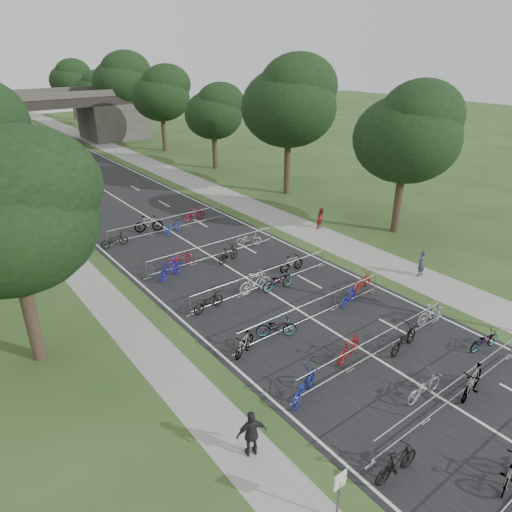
{
  "coord_description": "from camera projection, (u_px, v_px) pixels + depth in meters",
  "views": [
    {
      "loc": [
        -13.89,
        -2.5,
        12.24
      ],
      "look_at": [
        0.86,
        16.76,
        1.1
      ],
      "focal_mm": 32.0,
      "sensor_mm": 36.0,
      "label": 1
    }
  ],
  "objects": [
    {
      "name": "bike_17",
      "position": [
        255.0,
        282.0,
        24.75
      ],
      "size": [
        2.05,
        0.71,
        1.21
      ],
      "primitive_type": "imported",
      "rotation": [
        0.0,
        0.0,
        1.5
      ],
      "color": "#B0AFB7",
      "rests_on": "ground"
    },
    {
      "name": "pedestrian_b",
      "position": [
        321.0,
        218.0,
        33.58
      ],
      "size": [
        0.87,
        0.75,
        1.54
      ],
      "primitive_type": "imported",
      "rotation": [
        0.0,
        0.0,
        0.25
      ],
      "color": "maroon",
      "rests_on": "ground"
    },
    {
      "name": "tree_right_1",
      "position": [
        290.0,
        103.0,
        38.68
      ],
      "size": [
        8.18,
        8.18,
        12.47
      ],
      "color": "#33261C",
      "rests_on": "ground"
    },
    {
      "name": "tree_left_0",
      "position": [
        10.0,
        216.0,
        17.07
      ],
      "size": [
        6.72,
        6.72,
        10.25
      ],
      "color": "#33261C",
      "rests_on": "ground"
    },
    {
      "name": "bike_4",
      "position": [
        397.0,
        463.0,
        14.05
      ],
      "size": [
        1.92,
        0.65,
        1.13
      ],
      "primitive_type": "imported",
      "rotation": [
        0.0,
        0.0,
        1.51
      ],
      "color": "black",
      "rests_on": "ground"
    },
    {
      "name": "bike_26",
      "position": [
        172.0,
        227.0,
        32.72
      ],
      "size": [
        1.94,
        1.29,
        0.97
      ],
      "primitive_type": "imported",
      "rotation": [
        0.0,
        0.0,
        1.96
      ],
      "color": "navy",
      "rests_on": "ground"
    },
    {
      "name": "bike_21",
      "position": [
        181.0,
        258.0,
        27.86
      ],
      "size": [
        1.91,
        0.89,
        0.97
      ],
      "primitive_type": "imported",
      "rotation": [
        0.0,
        0.0,
        1.43
      ],
      "color": "maroon",
      "rests_on": "ground"
    },
    {
      "name": "bike_16",
      "position": [
        208.0,
        302.0,
        23.09
      ],
      "size": [
        1.96,
        0.9,
        0.99
      ],
      "primitive_type": "imported",
      "rotation": [
        0.0,
        0.0,
        1.7
      ],
      "color": "black",
      "rests_on": "ground"
    },
    {
      "name": "bike_22",
      "position": [
        228.0,
        254.0,
        28.32
      ],
      "size": [
        1.81,
        0.9,
        1.05
      ],
      "primitive_type": "imported",
      "rotation": [
        0.0,
        0.0,
        1.82
      ],
      "color": "black",
      "rests_on": "ground"
    },
    {
      "name": "bike_5",
      "position": [
        424.0,
        387.0,
        17.27
      ],
      "size": [
        1.96,
        0.72,
        1.02
      ],
      "primitive_type": "imported",
      "rotation": [
        0.0,
        0.0,
        1.55
      ],
      "color": "gray",
      "rests_on": "ground"
    },
    {
      "name": "bike_14",
      "position": [
        349.0,
        297.0,
        23.59
      ],
      "size": [
        1.68,
        0.81,
        0.98
      ],
      "primitive_type": "imported",
      "rotation": [
        0.0,
        0.0,
        1.8
      ],
      "color": "#1B2497",
      "rests_on": "ground"
    },
    {
      "name": "bike_20",
      "position": [
        170.0,
        268.0,
        26.33
      ],
      "size": [
        2.05,
        1.22,
        1.19
      ],
      "primitive_type": "imported",
      "rotation": [
        0.0,
        0.0,
        5.07
      ],
      "color": "#1F1B97",
      "rests_on": "ground"
    },
    {
      "name": "bike_1",
      "position": [
        510.0,
        472.0,
        13.81
      ],
      "size": [
        1.78,
        0.89,
        1.03
      ],
      "primitive_type": "imported",
      "rotation": [
        0.0,
        0.0,
        1.82
      ],
      "color": "#95989C",
      "rests_on": "ground"
    },
    {
      "name": "bike_7",
      "position": [
        484.0,
        340.0,
        20.13
      ],
      "size": [
        1.79,
        0.87,
        0.9
      ],
      "primitive_type": "imported",
      "rotation": [
        0.0,
        0.0,
        1.4
      ],
      "color": "#95989C",
      "rests_on": "ground"
    },
    {
      "name": "overpass_bridge",
      "position": [
        28.0,
        120.0,
        60.01
      ],
      "size": [
        31.0,
        8.0,
        7.05
      ],
      "color": "#403E39",
      "rests_on": "ground"
    },
    {
      "name": "pedestrian_a",
      "position": [
        421.0,
        263.0,
        26.5
      ],
      "size": [
        0.6,
        0.41,
        1.59
      ],
      "primitive_type": "imported",
      "rotation": [
        0.0,
        0.0,
        3.2
      ],
      "color": "#2D3443",
      "rests_on": "ground"
    },
    {
      "name": "barrier_row_5",
      "position": [
        214.0,
        250.0,
        28.79
      ],
      "size": [
        9.7,
        0.08,
        1.1
      ],
      "color": "#95989C",
      "rests_on": "ground"
    },
    {
      "name": "park_sign",
      "position": [
        339.0,
        488.0,
        12.47
      ],
      "size": [
        0.45,
        0.06,
        1.83
      ],
      "color": "#4C4C51",
      "rests_on": "ground"
    },
    {
      "name": "barrier_row_2",
      "position": [
        375.0,
        347.0,
        19.56
      ],
      "size": [
        9.7,
        0.08,
        1.1
      ],
      "color": "#95989C",
      "rests_on": "ground"
    },
    {
      "name": "lane_markings",
      "position": [
        68.0,
        168.0,
        50.66
      ],
      "size": [
        0.12,
        140.0,
        0.0
      ],
      "primitive_type": "cube",
      "color": "silver",
      "rests_on": "ground"
    },
    {
      "name": "tree_right_5",
      "position": [
        95.0,
        90.0,
        74.13
      ],
      "size": [
        6.16,
        6.16,
        9.39
      ],
      "color": "#33261C",
      "rests_on": "ground"
    },
    {
      "name": "bike_9",
      "position": [
        349.0,
        349.0,
        19.43
      ],
      "size": [
        1.84,
        0.86,
        1.07
      ],
      "primitive_type": "imported",
      "rotation": [
        0.0,
        0.0,
        1.78
      ],
      "color": "maroon",
      "rests_on": "ground"
    },
    {
      "name": "sidewalk_right",
      "position": [
        136.0,
        158.0,
        55.08
      ],
      "size": [
        3.0,
        140.0,
        0.01
      ],
      "primitive_type": "cube",
      "color": "gray",
      "rests_on": "ground"
    },
    {
      "name": "tree_right_4",
      "position": [
        122.0,
        81.0,
        64.65
      ],
      "size": [
        8.18,
        8.18,
        12.47
      ],
      "color": "#33261C",
      "rests_on": "ground"
    },
    {
      "name": "tree_right_6",
      "position": [
        71.0,
        79.0,
        82.37
      ],
      "size": [
        7.17,
        7.17,
        10.93
      ],
      "color": "#33261C",
      "rests_on": "ground"
    },
    {
      "name": "bike_27",
      "position": [
        194.0,
        214.0,
        35.18
      ],
      "size": [
        1.82,
        0.83,
        1.06
      ],
      "primitive_type": "imported",
      "rotation": [
        0.0,
        0.0,
        1.37
      ],
      "color": "maroon",
      "rests_on": "ground"
    },
    {
      "name": "bike_24",
      "position": [
        114.0,
        240.0,
        30.48
      ],
      "size": [
        1.87,
        0.69,
        0.97
      ],
      "primitive_type": "imported",
      "rotation": [
        0.0,
        0.0,
        1.55
      ],
      "color": "black",
      "rests_on": "ground"
    },
    {
      "name": "tree_right_3",
      "position": [
        162.0,
        94.0,
        56.41
      ],
      "size": [
        7.17,
        7.17,
        10.93
      ],
      "color": "#33261C",
      "rests_on": "ground"
    },
    {
      "name": "pedestrian_c",
      "position": [
        252.0,
        434.0,
        14.71
      ],
      "size": [
        1.11,
        0.74,
        1.76
      ],
      "primitive_type": "imported",
      "rotation": [
        0.0,
        0.0,
        2.81
      ],
      "color": "black",
      "rests_on": "ground"
    },
    {
      "name": "barrier_row_1",
      "position": [
        452.0,
        392.0,
        16.96
      ],
      "size": [
        9.7,
        0.08,
        1.1
      ],
      "color": "#95989C",
      "rests_on": "ground"
    },
    {
      "name": "bike_23",
      "position": [
        249.0,
        239.0,
        30.7
      ],
      "size": [
        1.78,
        1.37,
        0.9
      ],
      "primitive_type": "imported",
      "rotation": [
        0.0,
        0.0,
        1.05
      ],
      "color": "#A3A2A9",
      "rests_on": "ground"
    },
    {
      "name": "bike_6",
      "position": [
        473.0,
        382.0,
        17.4
      ],
      "size": [
        2.11,
        0.93,
        1.23
      ],
      "primitive_type": "imported",
      "rotation": [
        0.0,
        0.0,
        4.89
      ],
      "color": "#95989C",
      "rests_on": "ground"
    },
    {
      "name": "bike_25",
      "position": [
        149.0,
        224.0,
        32.91
      ],
      "size": [
        2.11,
        1.25,
        1.23
      ],
      "primitive_type": "imported",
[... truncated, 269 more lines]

